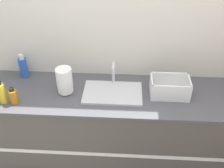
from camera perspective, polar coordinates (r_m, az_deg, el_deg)
The scene contains 8 objects.
wall_back at distance 2.37m, azimuth 0.45°, elevation 10.73°, with size 4.65×0.06×2.60m.
counter_cabinet at distance 2.60m, azimuth -0.02°, elevation -9.78°, with size 2.27×0.62×0.90m.
sink at distance 2.29m, azimuth 0.14°, elevation -1.69°, with size 0.51×0.32×0.24m.
paper_towel_roll at distance 2.28m, azimuth -10.29°, elevation 0.72°, with size 0.14×0.14×0.24m.
dish_rack at distance 2.30m, azimuth 12.40°, elevation -0.97°, with size 0.33×0.21×0.16m.
bottle_amber at distance 2.30m, azimuth -20.67°, elevation -2.55°, with size 0.07×0.07×0.15m.
bottle_blue at distance 2.59m, azimuth -18.71°, elevation 3.51°, with size 0.08×0.08×0.24m.
bottle_yellow at distance 2.33m, azimuth -22.86°, elevation -1.76°, with size 0.07×0.07×0.22m.
Camera 1 is at (0.11, -1.51, 2.31)m, focal length 42.00 mm.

